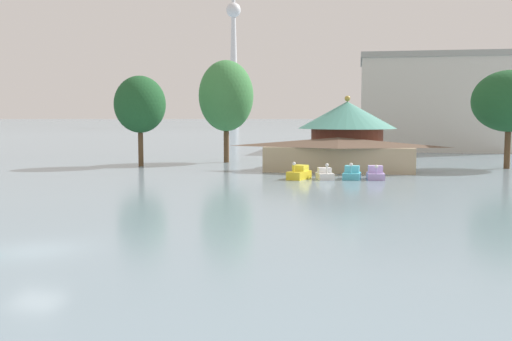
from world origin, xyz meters
The scene contains 12 objects.
ground_plane centered at (0.00, 0.00, 0.00)m, with size 2000.00×2000.00×0.00m, color gray.
pedal_boat_yellow centered at (9.12, 33.00, 0.56)m, with size 2.36×3.20×1.81m.
pedal_boat_white centered at (11.65, 33.37, 0.46)m, with size 2.02×2.53×1.66m.
pedal_boat_cyan centered at (14.30, 33.85, 0.53)m, with size 1.84×2.51×1.71m.
pedal_boat_lavender centered at (16.62, 34.09, 0.53)m, with size 1.79×2.53×1.53m.
boathouse centered at (12.71, 41.62, 2.02)m, with size 17.91×5.87×3.87m.
green_roof_pavilion centered at (13.51, 47.46, 4.64)m, with size 11.93×11.93×8.73m.
shoreline_tree_tall_left centered at (-11.84, 44.29, 7.67)m, with size 6.37×6.37×11.22m.
shoreline_tree_mid centered at (-2.66, 52.03, 8.92)m, with size 7.33×7.33×13.68m.
shoreline_tree_right centered at (32.43, 48.78, 8.01)m, with size 8.65×8.65×11.69m.
background_building_block centered at (28.11, 87.32, 8.59)m, with size 25.95×20.26×17.14m.
distant_broadcast_tower centered at (-50.23, 279.26, 52.74)m, with size 7.61×7.61×133.84m.
Camera 1 is at (14.81, -24.63, 6.34)m, focal length 40.86 mm.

